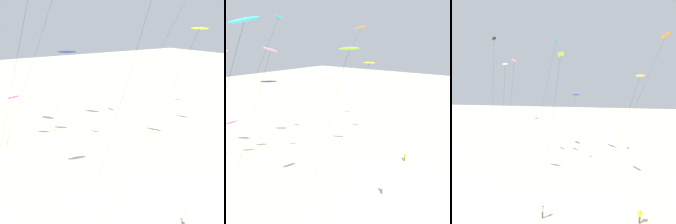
% 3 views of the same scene
% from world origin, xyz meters
% --- Properties ---
extents(kite_navy, '(3.63, 3.98, 13.92)m').
position_xyz_m(kite_navy, '(-3.52, 25.67, 13.63)').
color(kite_navy, navy).
rests_on(kite_navy, ground).
extents(kite_pink, '(5.81, 5.89, 20.52)m').
position_xyz_m(kite_pink, '(-12.49, 12.78, 19.42)').
color(kite_pink, pink).
rests_on(kite_pink, ground).
extents(kite_black, '(5.59, 6.10, 25.94)m').
position_xyz_m(kite_black, '(-20.36, 20.49, 25.42)').
color(kite_black, black).
rests_on(kite_black, ground).
extents(kite_lime, '(4.78, 5.44, 20.41)m').
position_xyz_m(kite_lime, '(-3.11, 7.46, 19.90)').
color(kite_lime, '#8CD833').
rests_on(kite_lime, ground).
extents(kite_magenta, '(2.55, 2.89, 8.71)m').
position_xyz_m(kite_magenta, '(-12.50, 24.19, 8.19)').
color(kite_magenta, '#D8339E').
rests_on(kite_magenta, ground).
extents(kite_white, '(4.57, 4.55, 20.25)m').
position_xyz_m(kite_white, '(-16.59, 17.57, 19.76)').
color(kite_white, white).
rests_on(kite_white, ground).
extents(kite_yellow, '(5.00, 5.51, 17.41)m').
position_xyz_m(kite_yellow, '(7.95, 10.64, 16.98)').
color(kite_yellow, yellow).
rests_on(kite_yellow, ground).
extents(kite_orange, '(8.05, 8.80, 24.12)m').
position_xyz_m(kite_orange, '(12.10, 15.53, 23.24)').
color(kite_orange, orange).
rests_on(kite_orange, ground).
extents(kite_teal, '(8.62, 9.23, 24.97)m').
position_xyz_m(kite_teal, '(-6.52, 18.50, 23.66)').
color(kite_teal, teal).
rests_on(kite_teal, ground).
extents(kite_flyer_nearest, '(0.69, 0.70, 1.67)m').
position_xyz_m(kite_flyer_nearest, '(-3.91, 0.77, 0.89)').
color(kite_flyer_nearest, '#4C4738').
rests_on(kite_flyer_nearest, ground).
extents(kite_flyer_middle, '(0.70, 0.69, 1.67)m').
position_xyz_m(kite_flyer_middle, '(7.35, 2.04, 0.89)').
color(kite_flyer_middle, '#4C4738').
rests_on(kite_flyer_middle, ground).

